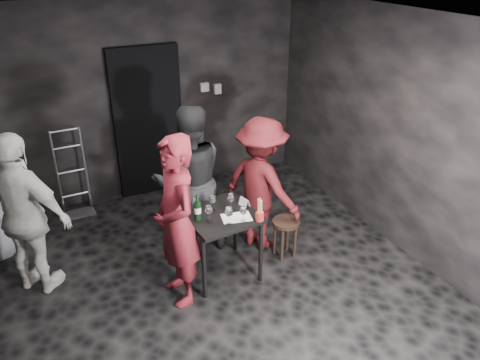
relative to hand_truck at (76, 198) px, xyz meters
name	(u,v)px	position (x,y,z in m)	size (l,w,h in m)	color
floor	(218,286)	(1.12, -2.26, -0.22)	(4.50, 5.00, 0.02)	black
ceiling	(212,22)	(1.12, -2.26, 2.48)	(4.50, 5.00, 0.02)	silver
wall_back	(145,101)	(1.12, 0.24, 1.13)	(4.50, 0.04, 2.70)	black
wall_right	(401,135)	(3.37, -2.26, 1.13)	(0.04, 5.00, 2.70)	black
doorway	(149,123)	(1.12, 0.18, 0.83)	(0.95, 0.10, 2.10)	black
wallbox_upper	(204,87)	(1.97, 0.19, 1.23)	(0.12, 0.06, 0.12)	#B7B7B2
wallbox_lower	(217,89)	(2.17, 0.19, 1.18)	(0.10, 0.06, 0.14)	#B7B7B2
hand_truck	(76,198)	(0.00, 0.00, 0.00)	(0.40, 0.34, 1.19)	#B2B2B7
tasting_table	(220,221)	(1.25, -2.03, 0.43)	(0.72, 0.72, 0.75)	black
stool	(285,229)	(2.04, -2.07, 0.15)	(0.31, 0.31, 0.47)	black
server_red	(176,208)	(0.72, -2.22, 0.83)	(0.76, 0.50, 2.09)	maroon
woman_black	(189,168)	(1.15, -1.40, 0.81)	(1.00, 0.55, 2.05)	black
man_maroon	(261,181)	(1.89, -1.72, 0.64)	(1.10, 0.51, 1.71)	#541317
bystander_cream	(23,204)	(-0.58, -1.45, 0.79)	(1.18, 0.57, 2.02)	silver
tasting_mat	(236,217)	(1.37, -2.18, 0.53)	(0.30, 0.20, 0.00)	white
wine_glass_a	(209,213)	(1.09, -2.13, 0.63)	(0.08, 0.08, 0.20)	white
wine_glass_b	(196,205)	(1.03, -1.91, 0.63)	(0.07, 0.07, 0.18)	white
wine_glass_c	(213,202)	(1.21, -1.93, 0.63)	(0.07, 0.07, 0.19)	white
wine_glass_d	(229,215)	(1.25, -2.26, 0.64)	(0.08, 0.08, 0.22)	white
wine_glass_e	(243,213)	(1.40, -2.27, 0.62)	(0.07, 0.07, 0.18)	white
wine_glass_f	(231,201)	(1.39, -1.99, 0.63)	(0.07, 0.07, 0.19)	white
wine_bottle	(198,210)	(1.00, -2.04, 0.64)	(0.07, 0.07, 0.29)	black
breadstick_cup	(260,210)	(1.56, -2.33, 0.65)	(0.09, 0.09, 0.27)	#A6271D
reserved_card	(243,202)	(1.54, -1.99, 0.58)	(0.07, 0.12, 0.09)	white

